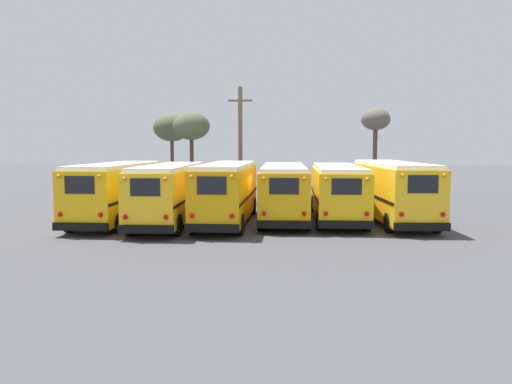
# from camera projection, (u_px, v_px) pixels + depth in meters

# --- Properties ---
(ground_plane) EXTENTS (160.00, 160.00, 0.00)m
(ground_plane) POSITION_uv_depth(u_px,v_px,m) (256.00, 222.00, 26.96)
(ground_plane) COLOR #424247
(school_bus_0) EXTENTS (2.71, 9.51, 3.17)m
(school_bus_0) POSITION_uv_depth(u_px,v_px,m) (117.00, 190.00, 26.74)
(school_bus_0) COLOR yellow
(school_bus_0) RESTS_ON ground
(school_bus_1) EXTENTS (2.65, 10.25, 3.12)m
(school_bus_1) POSITION_uv_depth(u_px,v_px,m) (171.00, 192.00, 26.27)
(school_bus_1) COLOR yellow
(school_bus_1) RESTS_ON ground
(school_bus_2) EXTENTS (2.57, 9.89, 3.19)m
(school_bus_2) POSITION_uv_depth(u_px,v_px,m) (227.00, 191.00, 26.35)
(school_bus_2) COLOR #E5A00C
(school_bus_2) RESTS_ON ground
(school_bus_3) EXTENTS (2.70, 10.40, 3.03)m
(school_bus_3) POSITION_uv_depth(u_px,v_px,m) (284.00, 190.00, 27.83)
(school_bus_3) COLOR #EAAA0F
(school_bus_3) RESTS_ON ground
(school_bus_4) EXTENTS (2.70, 10.12, 3.02)m
(school_bus_4) POSITION_uv_depth(u_px,v_px,m) (337.00, 190.00, 27.54)
(school_bus_4) COLOR yellow
(school_bus_4) RESTS_ON ground
(school_bus_5) EXTENTS (3.04, 10.62, 3.22)m
(school_bus_5) POSITION_uv_depth(u_px,v_px,m) (392.00, 189.00, 27.23)
(school_bus_5) COLOR yellow
(school_bus_5) RESTS_ON ground
(utility_pole) EXTENTS (1.80, 0.33, 8.47)m
(utility_pole) POSITION_uv_depth(u_px,v_px,m) (240.00, 142.00, 37.28)
(utility_pole) COLOR brown
(utility_pole) RESTS_ON ground
(bare_tree_0) EXTENTS (2.88, 2.88, 6.74)m
(bare_tree_0) POSITION_uv_depth(u_px,v_px,m) (191.00, 127.00, 38.99)
(bare_tree_0) COLOR #473323
(bare_tree_0) RESTS_ON ground
(bare_tree_1) EXTENTS (2.56, 2.56, 7.41)m
(bare_tree_1) POSITION_uv_depth(u_px,v_px,m) (376.00, 122.00, 44.07)
(bare_tree_1) COLOR brown
(bare_tree_1) RESTS_ON ground
(bare_tree_2) EXTENTS (3.38, 3.38, 7.06)m
(bare_tree_2) POSITION_uv_depth(u_px,v_px,m) (172.00, 128.00, 45.75)
(bare_tree_2) COLOR #473323
(bare_tree_2) RESTS_ON ground
(fence_line) EXTENTS (22.90, 0.06, 1.42)m
(fence_line) POSITION_uv_depth(u_px,v_px,m) (263.00, 190.00, 35.12)
(fence_line) COLOR #939399
(fence_line) RESTS_ON ground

